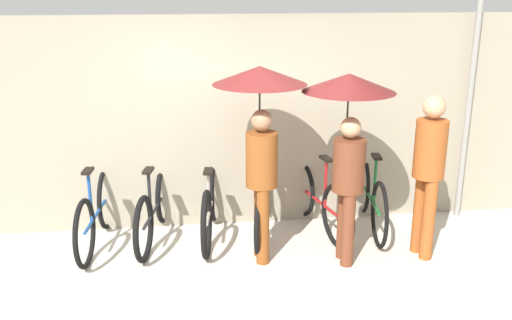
# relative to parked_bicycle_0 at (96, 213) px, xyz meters

# --- Properties ---
(ground_plane) EXTENTS (30.00, 30.00, 0.00)m
(ground_plane) POSITION_rel_parked_bicycle_0_xyz_m (1.55, -1.28, -0.37)
(ground_plane) COLOR beige
(back_wall) EXTENTS (11.43, 0.12, 2.44)m
(back_wall) POSITION_rel_parked_bicycle_0_xyz_m (1.55, 0.47, 0.85)
(back_wall) COLOR gray
(back_wall) RESTS_ON ground
(parked_bicycle_0) EXTENTS (0.44, 1.68, 1.01)m
(parked_bicycle_0) POSITION_rel_parked_bicycle_0_xyz_m (0.00, 0.00, 0.00)
(parked_bicycle_0) COLOR black
(parked_bicycle_0) RESTS_ON ground
(parked_bicycle_1) EXTENTS (0.49, 1.69, 1.11)m
(parked_bicycle_1) POSITION_rel_parked_bicycle_0_xyz_m (0.62, 0.07, -0.01)
(parked_bicycle_1) COLOR black
(parked_bicycle_1) RESTS_ON ground
(parked_bicycle_2) EXTENTS (0.44, 1.71, 1.01)m
(parked_bicycle_2) POSITION_rel_parked_bicycle_0_xyz_m (1.24, 0.06, 0.00)
(parked_bicycle_2) COLOR black
(parked_bicycle_2) RESTS_ON ground
(parked_bicycle_3) EXTENTS (0.58, 1.75, 1.05)m
(parked_bicycle_3) POSITION_rel_parked_bicycle_0_xyz_m (1.87, 0.10, 0.01)
(parked_bicycle_3) COLOR black
(parked_bicycle_3) RESTS_ON ground
(parked_bicycle_4) EXTENTS (0.53, 1.64, 1.06)m
(parked_bicycle_4) POSITION_rel_parked_bicycle_0_xyz_m (2.49, 0.09, 0.00)
(parked_bicycle_4) COLOR black
(parked_bicycle_4) RESTS_ON ground
(parked_bicycle_5) EXTENTS (0.44, 1.71, 0.97)m
(parked_bicycle_5) POSITION_rel_parked_bicycle_0_xyz_m (3.11, 0.09, 0.01)
(parked_bicycle_5) COLOR black
(parked_bicycle_5) RESTS_ON ground
(pedestrian_leading) EXTENTS (0.94, 0.94, 2.00)m
(pedestrian_leading) POSITION_rel_parked_bicycle_0_xyz_m (1.74, -0.47, 1.17)
(pedestrian_leading) COLOR brown
(pedestrian_leading) RESTS_ON ground
(pedestrian_center) EXTENTS (0.92, 0.92, 1.93)m
(pedestrian_center) POSITION_rel_parked_bicycle_0_xyz_m (2.59, -0.63, 1.12)
(pedestrian_center) COLOR brown
(pedestrian_center) RESTS_ON ground
(pedestrian_trailing) EXTENTS (0.32, 0.32, 1.72)m
(pedestrian_trailing) POSITION_rel_parked_bicycle_0_xyz_m (3.43, -0.68, 0.64)
(pedestrian_trailing) COLOR #9E4C1E
(pedestrian_trailing) RESTS_ON ground
(awning_pole) EXTENTS (0.07, 0.07, 2.63)m
(awning_pole) POSITION_rel_parked_bicycle_0_xyz_m (4.30, 0.28, 0.94)
(awning_pole) COLOR gray
(awning_pole) RESTS_ON ground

